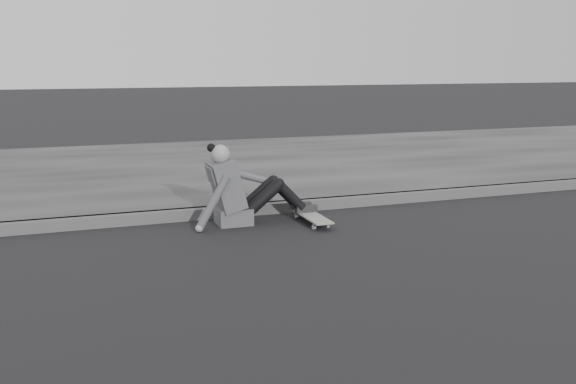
# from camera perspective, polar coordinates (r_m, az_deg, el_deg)

# --- Properties ---
(ground) EXTENTS (80.00, 80.00, 0.00)m
(ground) POSITION_cam_1_polar(r_m,az_deg,el_deg) (5.16, 9.20, -7.95)
(ground) COLOR black
(ground) RESTS_ON ground
(curb) EXTENTS (24.00, 0.16, 0.12)m
(curb) POSITION_cam_1_polar(r_m,az_deg,el_deg) (7.42, -0.37, -1.32)
(curb) COLOR #464646
(curb) RESTS_ON ground
(sidewalk) EXTENTS (24.00, 6.00, 0.12)m
(sidewalk) POSITION_cam_1_polar(r_m,az_deg,el_deg) (10.27, -5.94, 2.22)
(sidewalk) COLOR #333333
(sidewalk) RESTS_ON ground
(skateboard) EXTENTS (0.20, 0.78, 0.09)m
(skateboard) POSITION_cam_1_polar(r_m,az_deg,el_deg) (6.91, 2.10, -2.20)
(skateboard) COLOR #9D9D98
(skateboard) RESTS_ON ground
(seated_woman) EXTENTS (1.38, 0.46, 0.88)m
(seated_woman) POSITION_cam_1_polar(r_m,az_deg,el_deg) (6.84, -4.37, 0.13)
(seated_woman) COLOR #48484A
(seated_woman) RESTS_ON ground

